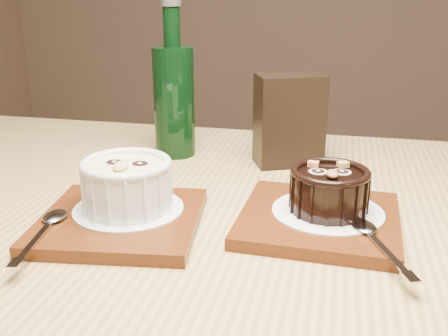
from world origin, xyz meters
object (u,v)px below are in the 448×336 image
object	(u,v)px
tray_right	(319,220)
tray_left	(121,220)
condiment_stand	(289,120)
table	(231,282)
ramekin_white	(127,182)
ramekin_dark	(329,188)
green_bottle	(174,97)

from	to	relation	value
tray_right	tray_left	bearing A→B (deg)	-166.18
tray_left	tray_right	xyz separation A→B (m)	(0.22, 0.06, 0.00)
condiment_stand	tray_right	bearing A→B (deg)	-74.03
table	ramekin_white	bearing A→B (deg)	-161.64
table	ramekin_dark	size ratio (longest dim) A/B	13.21
tray_right	green_bottle	distance (m)	0.35
tray_right	green_bottle	world-z (taller)	green_bottle
tray_left	ramekin_dark	xyz separation A→B (m)	(0.23, 0.06, 0.04)
tray_left	tray_right	distance (m)	0.23
tray_right	table	bearing A→B (deg)	179.99
tray_left	ramekin_dark	bearing A→B (deg)	14.88
ramekin_white	condiment_stand	bearing A→B (deg)	54.90
tray_right	condiment_stand	world-z (taller)	condiment_stand
tray_left	tray_right	size ratio (longest dim) A/B	1.00
ramekin_white	tray_right	xyz separation A→B (m)	(0.22, 0.04, -0.04)
ramekin_white	condiment_stand	size ratio (longest dim) A/B	0.76
table	green_bottle	xyz separation A→B (m)	(-0.14, 0.22, 0.19)
ramekin_dark	ramekin_white	bearing A→B (deg)	-179.01
condiment_stand	green_bottle	bearing A→B (deg)	178.03
tray_left	condiment_stand	distance (m)	0.32
green_bottle	tray_right	bearing A→B (deg)	-41.92
table	ramekin_dark	world-z (taller)	ramekin_dark
tray_left	ramekin_white	world-z (taller)	ramekin_white
tray_right	ramekin_dark	bearing A→B (deg)	36.78
table	ramekin_dark	xyz separation A→B (m)	(0.11, 0.01, 0.14)
ramekin_white	condiment_stand	world-z (taller)	condiment_stand
tray_left	condiment_stand	bearing A→B (deg)	59.21
ramekin_white	tray_left	bearing A→B (deg)	-104.22
table	tray_right	distance (m)	0.14
tray_left	tray_right	world-z (taller)	same
ramekin_white	condiment_stand	xyz separation A→B (m)	(0.16, 0.26, 0.02)
tray_right	ramekin_dark	world-z (taller)	ramekin_dark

